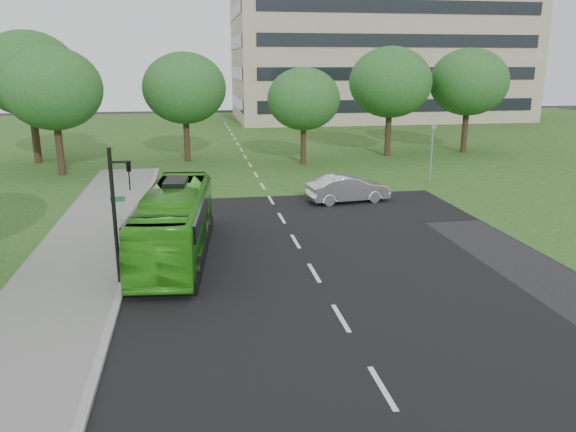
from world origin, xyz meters
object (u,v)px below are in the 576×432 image
object	(u,v)px
traffic_light	(118,206)
sedan	(348,189)
tree_park_c	(304,99)
tree_park_d	(390,82)
tree_park_a	(53,89)
tree_park_e	(469,82)
office_building	(378,28)
tree_park_f	(28,74)
tree_park_b	(184,88)
camera_pole	(432,146)
bus	(175,222)

from	to	relation	value
traffic_light	sedan	bearing A→B (deg)	35.28
tree_park_c	tree_park_d	bearing A→B (deg)	19.88
tree_park_a	sedan	distance (m)	21.97
tree_park_e	sedan	world-z (taller)	tree_park_e
tree_park_c	office_building	bearing A→B (deg)	63.93
tree_park_f	tree_park_b	bearing A→B (deg)	-5.38
office_building	traffic_light	xyz separation A→B (m)	(-29.00, -59.96, -9.55)
tree_park_d	camera_pole	xyz separation A→B (m)	(-1.09, -11.62, -3.70)
tree_park_b	tree_park_e	xyz separation A→B (m)	(24.51, 0.60, 0.33)
traffic_light	tree_park_f	bearing A→B (deg)	100.67
tree_park_e	camera_pole	xyz separation A→B (m)	(-8.51, -12.31, -3.66)
tree_park_c	tree_park_d	world-z (taller)	tree_park_d
tree_park_d	sedan	world-z (taller)	tree_park_d
office_building	tree_park_e	bearing A→B (deg)	-94.05
office_building	sedan	size ratio (longest dim) A/B	8.43
office_building	tree_park_e	size ratio (longest dim) A/B	4.41
tree_park_e	tree_park_d	bearing A→B (deg)	-174.67
tree_park_b	tree_park_f	world-z (taller)	tree_park_f
office_building	camera_pole	size ratio (longest dim) A/B	10.27
tree_park_e	bus	distance (m)	35.03
tree_park_c	tree_park_f	xyz separation A→B (m)	(-20.96, 4.10, 1.89)
office_building	tree_park_c	world-z (taller)	office_building
tree_park_b	tree_park_f	distance (m)	11.98
office_building	sedan	distance (m)	53.39
bus	traffic_light	world-z (taller)	traffic_light
traffic_light	camera_pole	bearing A→B (deg)	30.93
tree_park_e	tree_park_a	bearing A→B (deg)	-171.32
tree_park_e	traffic_light	size ratio (longest dim) A/B	1.81
tree_park_c	camera_pole	xyz separation A→B (m)	(6.91, -8.72, -2.58)
tree_park_d	traffic_light	bearing A→B (deg)	-125.93
tree_park_c	tree_park_e	size ratio (longest dim) A/B	0.83
tree_park_b	tree_park_c	xyz separation A→B (m)	(9.08, -2.99, -0.76)
tree_park_a	bus	distance (m)	21.38
tree_park_a	office_building	bearing A→B (deg)	46.60
bus	traffic_light	xyz separation A→B (m)	(-1.78, -3.13, 1.55)
tree_park_a	camera_pole	world-z (taller)	tree_park_a
tree_park_b	sedan	bearing A→B (deg)	-59.68
tree_park_b	tree_park_e	world-z (taller)	tree_park_e
tree_park_f	bus	size ratio (longest dim) A/B	1.02
tree_park_b	sedan	distance (m)	18.93
traffic_light	tree_park_b	bearing A→B (deg)	76.77
tree_park_d	tree_park_f	size ratio (longest dim) A/B	0.89
sedan	office_building	bearing A→B (deg)	-27.87
tree_park_a	tree_park_f	distance (m)	6.42
sedan	bus	bearing A→B (deg)	120.97
tree_park_a	camera_pole	xyz separation A→B (m)	(24.90, -7.21, -3.54)
tree_park_c	tree_park_e	world-z (taller)	tree_park_e
tree_park_b	camera_pole	world-z (taller)	tree_park_b
office_building	tree_park_a	bearing A→B (deg)	-133.40
traffic_light	camera_pole	distance (m)	23.55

